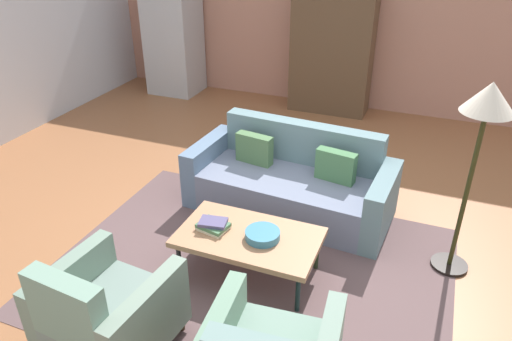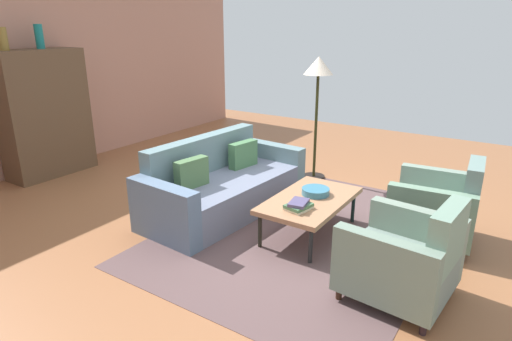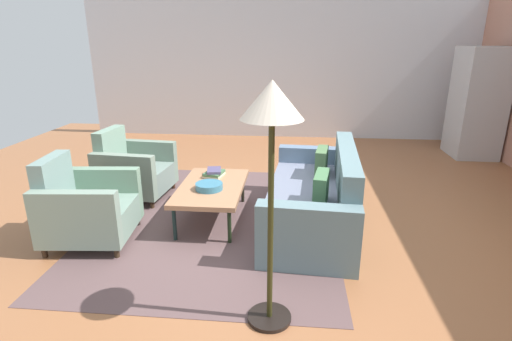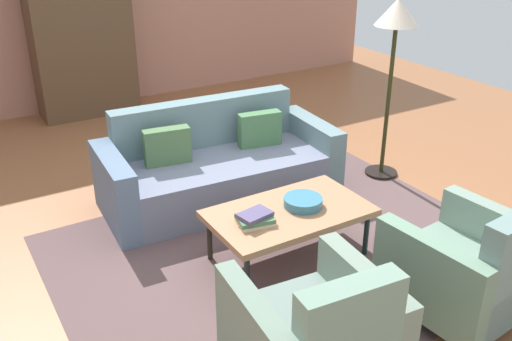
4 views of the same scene
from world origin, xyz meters
TOP-DOWN VIEW (x-y plane):
  - ground_plane at (0.00, 0.00)m, footprint 10.22×10.22m
  - wall_back at (0.00, 3.90)m, footprint 8.51×0.12m
  - area_rug at (-0.07, -0.51)m, footprint 3.40×2.60m
  - couch at (-0.07, 0.63)m, footprint 2.16×1.04m
  - coffee_table at (-0.07, -0.56)m, footprint 1.20×0.70m
  - armchair_left at (-0.68, -1.72)m, footprint 0.87×0.87m
  - fruit_bowl at (0.05, -0.56)m, footprint 0.29×0.29m
  - book_stack at (-0.39, -0.59)m, footprint 0.28×0.24m
  - cabinet at (-0.40, 3.56)m, footprint 1.20×0.51m
  - refrigerator at (-3.09, 3.45)m, footprint 0.80×0.73m
  - floor_lamp at (1.57, 0.19)m, footprint 0.40×0.40m

SIDE VIEW (x-z plane):
  - ground_plane at x=0.00m, z-range 0.00..0.00m
  - area_rug at x=-0.07m, z-range 0.00..0.01m
  - couch at x=-0.07m, z-range -0.14..0.72m
  - armchair_left at x=-0.68m, z-range -0.10..0.78m
  - coffee_table at x=-0.07m, z-range 0.17..0.58m
  - fruit_bowl at x=0.05m, z-range 0.41..0.48m
  - book_stack at x=-0.39m, z-range 0.41..0.49m
  - cabinet at x=-0.40m, z-range 0.00..1.80m
  - refrigerator at x=-3.09m, z-range 0.00..1.85m
  - wall_back at x=0.00m, z-range 0.00..2.80m
  - floor_lamp at x=1.57m, z-range 0.58..2.30m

